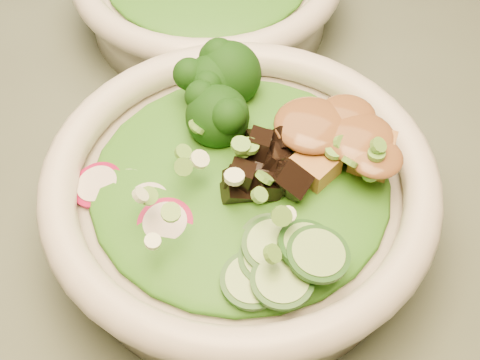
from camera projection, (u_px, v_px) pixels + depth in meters
The scene contains 9 objects.
salad_bowl at pixel (240, 198), 0.47m from camera, with size 0.27×0.27×0.07m.
lettuce_bed at pixel (240, 179), 0.45m from camera, with size 0.20×0.20×0.02m, color #246715.
broccoli_florets at pixel (208, 101), 0.47m from camera, with size 0.08×0.07×0.04m, color black, non-canonical shape.
radish_slices at pixel (144, 205), 0.43m from camera, with size 0.11×0.04×0.02m, color maroon, non-canonical shape.
cucumber_slices at pixel (273, 247), 0.40m from camera, with size 0.07×0.07×0.04m, color #8AC56D, non-canonical shape.
mushroom_heap at pixel (257, 161), 0.44m from camera, with size 0.07×0.07×0.04m, color black, non-canonical shape.
tofu_cubes at pixel (329, 146), 0.45m from camera, with size 0.09×0.06×0.04m, color #A57B37, non-canonical shape.
peanut_sauce at pixel (331, 133), 0.44m from camera, with size 0.07×0.06×0.02m, color brown.
scallion_garnish at pixel (240, 156), 0.43m from camera, with size 0.19×0.19×0.02m, color #5E9F38, non-canonical shape.
Camera 1 is at (0.09, -0.21, 1.16)m, focal length 50.00 mm.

